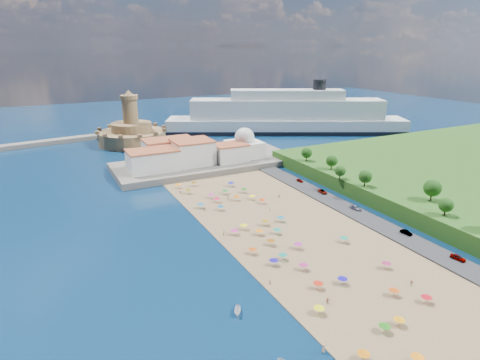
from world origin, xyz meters
TOP-DOWN VIEW (x-y plane):
  - ground at (0.00, 0.00)m, footprint 700.00×700.00m
  - terrace at (10.00, 73.00)m, footprint 90.00×36.00m
  - jetty at (-12.00, 108.00)m, footprint 18.00×70.00m
  - waterfront_buildings at (-3.05, 73.64)m, footprint 57.00×29.00m
  - domed_building at (30.00, 71.00)m, footprint 16.00×16.00m
  - fortress at (-12.00, 138.00)m, footprint 40.00×40.00m
  - cruise_ship at (90.39, 124.57)m, footprint 156.17×95.08m
  - beach_parasols at (-2.16, -7.58)m, footprint 31.52×116.37m
  - beachgoers at (-3.18, -2.13)m, footprint 37.83×97.68m
  - moored_boats at (-28.08, -47.68)m, footprint 3.45×22.46m
  - parked_cars at (36.00, -6.78)m, footprint 2.43×79.32m
  - hillside_trees at (49.17, -9.56)m, footprint 17.38×103.13m

SIDE VIEW (x-z plane):
  - ground at x=0.00m, z-range 0.00..0.00m
  - moored_boats at x=-28.08m, z-range -0.02..1.50m
  - beachgoers at x=-3.18m, z-range 0.19..2.05m
  - jetty at x=-12.00m, z-range 0.00..2.40m
  - parked_cars at x=36.00m, z-range 0.65..2.06m
  - terrace at x=10.00m, z-range 0.00..3.00m
  - beach_parasols at x=-2.16m, z-range 1.05..3.25m
  - fortress at x=-12.00m, z-range -9.52..22.88m
  - waterfront_buildings at x=-3.05m, z-range 2.38..13.38m
  - domed_building at x=30.00m, z-range 1.47..16.47m
  - hillside_trees at x=49.17m, z-range 6.19..13.78m
  - cruise_ship at x=90.39m, z-range -7.26..28.35m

